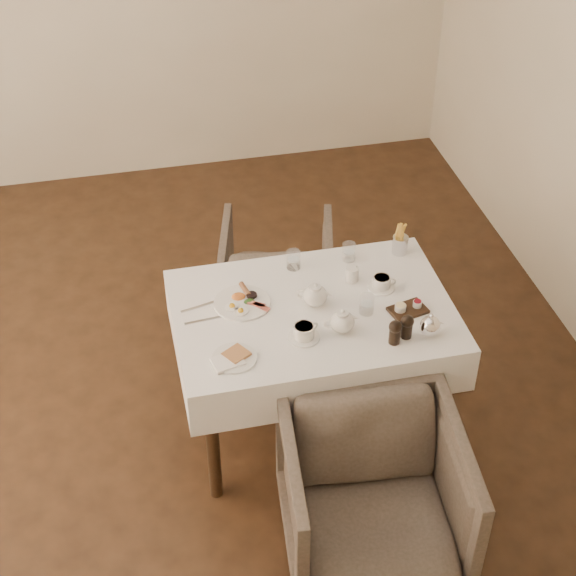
{
  "coord_description": "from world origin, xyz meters",
  "views": [
    {
      "loc": [
        -0.16,
        -3.2,
        3.34
      ],
      "look_at": [
        0.54,
        -0.1,
        0.82
      ],
      "focal_mm": 55.0,
      "sensor_mm": 36.0,
      "label": 1
    }
  ],
  "objects_px": {
    "armchair_far": "(277,272)",
    "teapot_centre": "(315,294)",
    "armchair_near": "(373,498)",
    "breakfast_plate": "(242,302)",
    "table": "(313,328)"
  },
  "relations": [
    {
      "from": "armchair_near",
      "to": "teapot_centre",
      "type": "bearing_deg",
      "value": 99.78
    },
    {
      "from": "breakfast_plate",
      "to": "armchair_far",
      "type": "bearing_deg",
      "value": 80.56
    },
    {
      "from": "armchair_far",
      "to": "teapot_centre",
      "type": "relative_size",
      "value": 4.09
    },
    {
      "from": "breakfast_plate",
      "to": "teapot_centre",
      "type": "distance_m",
      "value": 0.34
    },
    {
      "from": "armchair_far",
      "to": "armchair_near",
      "type": "bearing_deg",
      "value": 105.32
    },
    {
      "from": "breakfast_plate",
      "to": "teapot_centre",
      "type": "bearing_deg",
      "value": -1.28
    },
    {
      "from": "armchair_near",
      "to": "breakfast_plate",
      "type": "relative_size",
      "value": 2.91
    },
    {
      "from": "armchair_far",
      "to": "teapot_centre",
      "type": "height_order",
      "value": "teapot_centre"
    },
    {
      "from": "breakfast_plate",
      "to": "teapot_centre",
      "type": "relative_size",
      "value": 1.68
    },
    {
      "from": "teapot_centre",
      "to": "armchair_far",
      "type": "bearing_deg",
      "value": 108.68
    },
    {
      "from": "table",
      "to": "teapot_centre",
      "type": "bearing_deg",
      "value": 62.86
    },
    {
      "from": "armchair_far",
      "to": "teapot_centre",
      "type": "xyz_separation_m",
      "value": [
        -0.01,
        -0.88,
        0.53
      ]
    },
    {
      "from": "armchair_far",
      "to": "breakfast_plate",
      "type": "bearing_deg",
      "value": 81.08
    },
    {
      "from": "armchair_near",
      "to": "armchair_far",
      "type": "xyz_separation_m",
      "value": [
        -0.05,
        1.69,
        -0.06
      ]
    },
    {
      "from": "armchair_near",
      "to": "teapot_centre",
      "type": "distance_m",
      "value": 0.94
    }
  ]
}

